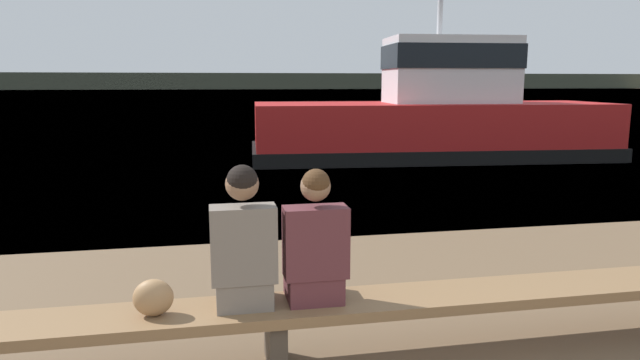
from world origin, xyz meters
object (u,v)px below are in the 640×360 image
person_left (243,246)px  tugboat_red (435,120)px  bench_main (275,315)px  shopping_bag (153,298)px  person_right (315,246)px

person_left → tugboat_red: 11.83m
bench_main → tugboat_red: (5.46, 10.39, 0.61)m
person_left → shopping_bag: 0.68m
bench_main → person_left: size_ratio=8.04×
person_left → tugboat_red: size_ratio=0.10×
bench_main → shopping_bag: shopping_bag is taller
person_left → tugboat_red: (5.67, 10.39, 0.09)m
bench_main → person_right: 0.56m
shopping_bag → tugboat_red: 12.17m
person_left → shopping_bag: bearing=-177.2°
bench_main → tugboat_red: tugboat_red is taller
person_right → tugboat_red: size_ratio=0.10×
person_right → bench_main: bearing=-178.8°
person_right → shopping_bag: (-1.10, -0.03, -0.28)m
bench_main → person_left: (-0.21, 0.00, 0.52)m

